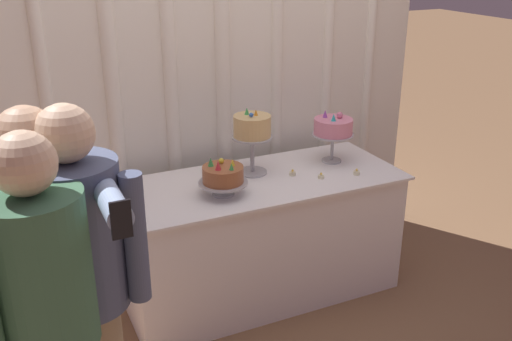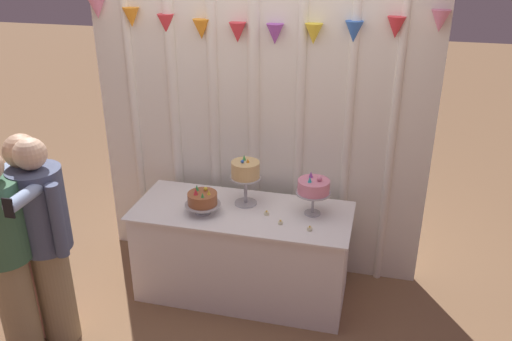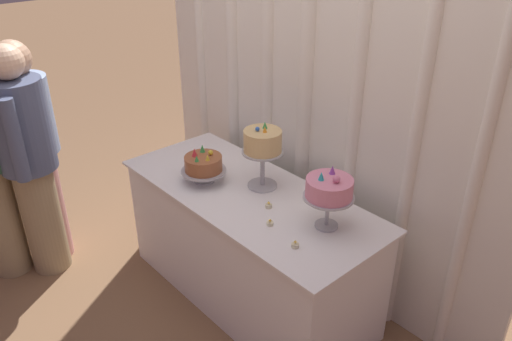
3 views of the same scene
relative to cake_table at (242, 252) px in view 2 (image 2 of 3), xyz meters
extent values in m
plane|color=#846042|center=(0.00, -0.10, -0.38)|extent=(24.00, 24.00, 0.00)
cube|color=white|center=(0.00, 0.51, 0.87)|extent=(2.72, 0.04, 2.50)
cylinder|color=white|center=(-1.07, 0.48, 0.87)|extent=(0.07, 0.07, 2.50)
cylinder|color=white|center=(-0.70, 0.48, 0.87)|extent=(0.09, 0.09, 2.50)
cylinder|color=white|center=(-0.36, 0.48, 0.87)|extent=(0.08, 0.08, 2.50)
cylinder|color=white|center=(-0.03, 0.48, 0.87)|extent=(0.09, 0.09, 2.50)
cylinder|color=white|center=(0.34, 0.48, 0.87)|extent=(0.07, 0.07, 2.50)
cylinder|color=white|center=(0.72, 0.48, 0.87)|extent=(0.07, 0.07, 2.50)
cylinder|color=white|center=(1.06, 0.48, 0.87)|extent=(0.06, 0.06, 2.50)
cone|color=pink|center=(-1.28, 0.45, 1.76)|extent=(0.13, 0.13, 0.15)
cone|color=orange|center=(-1.00, 0.45, 1.71)|extent=(0.13, 0.13, 0.15)
cone|color=#DB333D|center=(-0.71, 0.45, 1.67)|extent=(0.13, 0.13, 0.15)
cone|color=orange|center=(-0.43, 0.45, 1.64)|extent=(0.13, 0.13, 0.15)
cone|color=#DB333D|center=(-0.14, 0.45, 1.63)|extent=(0.13, 0.13, 0.15)
cone|color=purple|center=(0.14, 0.45, 1.63)|extent=(0.13, 0.13, 0.15)
cone|color=yellow|center=(0.43, 0.45, 1.64)|extent=(0.13, 0.13, 0.15)
cone|color=blue|center=(0.71, 0.45, 1.67)|extent=(0.13, 0.13, 0.15)
cone|color=#DB333D|center=(1.00, 0.45, 1.71)|extent=(0.13, 0.13, 0.15)
cone|color=pink|center=(1.28, 0.45, 1.76)|extent=(0.13, 0.13, 0.15)
cube|color=white|center=(0.00, 0.00, -0.01)|extent=(1.62, 0.65, 0.74)
cube|color=white|center=(0.00, 0.00, 0.37)|extent=(1.67, 0.70, 0.01)
cylinder|color=#B2B2B7|center=(-0.27, -0.11, 0.38)|extent=(0.12, 0.12, 0.01)
cylinder|color=#B2B2B7|center=(-0.27, -0.11, 0.42)|extent=(0.02, 0.02, 0.05)
cylinder|color=#B2B2B7|center=(-0.27, -0.11, 0.45)|extent=(0.27, 0.27, 0.01)
cylinder|color=#995633|center=(-0.27, -0.11, 0.50)|extent=(0.22, 0.22, 0.09)
cone|color=yellow|center=(-0.22, -0.12, 0.56)|extent=(0.03, 0.03, 0.04)
sphere|color=yellow|center=(-0.26, -0.06, 0.56)|extent=(0.03, 0.03, 0.03)
cone|color=green|center=(-0.33, -0.07, 0.56)|extent=(0.03, 0.03, 0.05)
cone|color=#DB333D|center=(-0.31, -0.14, 0.57)|extent=(0.03, 0.03, 0.05)
cone|color=green|center=(-0.25, -0.17, 0.56)|extent=(0.03, 0.03, 0.04)
cylinder|color=#B2B2B7|center=(0.00, 0.11, 0.38)|extent=(0.17, 0.17, 0.01)
cylinder|color=#B2B2B7|center=(0.00, 0.11, 0.49)|extent=(0.03, 0.03, 0.21)
cylinder|color=#B2B2B7|center=(0.00, 0.11, 0.60)|extent=(0.24, 0.24, 0.01)
cylinder|color=#DBB775|center=(0.00, 0.11, 0.67)|extent=(0.22, 0.22, 0.12)
cone|color=orange|center=(0.02, 0.11, 0.75)|extent=(0.02, 0.02, 0.03)
cone|color=green|center=(-0.02, 0.15, 0.75)|extent=(0.03, 0.03, 0.04)
sphere|color=blue|center=(-0.02, 0.09, 0.74)|extent=(0.03, 0.03, 0.03)
cylinder|color=#B2B2B7|center=(0.53, 0.08, 0.38)|extent=(0.12, 0.12, 0.01)
cylinder|color=#B2B2B7|center=(0.53, 0.08, 0.47)|extent=(0.02, 0.02, 0.16)
cylinder|color=#B2B2B7|center=(0.53, 0.08, 0.55)|extent=(0.26, 0.26, 0.01)
cylinder|color=pink|center=(0.53, 0.08, 0.61)|extent=(0.24, 0.24, 0.10)
sphere|color=pink|center=(0.57, 0.07, 0.67)|extent=(0.04, 0.04, 0.04)
cone|color=purple|center=(0.50, 0.13, 0.68)|extent=(0.03, 0.03, 0.05)
cone|color=#2DB2B7|center=(0.50, 0.04, 0.68)|extent=(0.03, 0.03, 0.04)
cylinder|color=beige|center=(0.20, -0.02, 0.39)|extent=(0.04, 0.04, 0.02)
sphere|color=#F9CC4C|center=(0.20, -0.02, 0.41)|extent=(0.01, 0.01, 0.01)
cylinder|color=beige|center=(0.33, -0.13, 0.39)|extent=(0.04, 0.04, 0.02)
sphere|color=#F9CC4C|center=(0.33, -0.13, 0.41)|extent=(0.01, 0.01, 0.01)
cylinder|color=beige|center=(0.55, -0.17, 0.39)|extent=(0.04, 0.04, 0.02)
sphere|color=#F9CC4C|center=(0.55, -0.17, 0.41)|extent=(0.01, 0.01, 0.01)
cylinder|color=#D6938E|center=(-1.24, -0.75, 0.03)|extent=(0.26, 0.26, 0.81)
cylinder|color=#93ADD6|center=(-1.24, -0.75, 0.68)|extent=(0.35, 0.35, 0.49)
sphere|color=tan|center=(-1.24, -0.75, 1.04)|extent=(0.22, 0.22, 0.22)
cube|color=#664C84|center=(-1.24, -0.91, 0.70)|extent=(0.04, 0.01, 0.32)
cylinder|color=#93ADD6|center=(-1.46, -0.74, 0.67)|extent=(0.08, 0.08, 0.43)
cylinder|color=#93ADD6|center=(-1.03, -0.98, 0.89)|extent=(0.08, 0.43, 0.08)
cube|color=black|center=(-1.03, -1.20, 0.89)|extent=(0.06, 0.01, 0.12)
cylinder|color=#9E8966|center=(-1.13, -0.82, 0.00)|extent=(0.33, 0.33, 0.76)
cylinder|color=#4C5675|center=(-1.13, -0.82, 0.67)|extent=(0.46, 0.46, 0.57)
sphere|color=beige|center=(-1.13, -0.82, 1.06)|extent=(0.21, 0.21, 0.21)
cube|color=#232328|center=(-1.13, -0.98, 0.70)|extent=(0.04, 0.02, 0.37)
cylinder|color=#4C5675|center=(-1.31, -0.73, 0.67)|extent=(0.08, 0.08, 0.50)
cylinder|color=#4C5675|center=(-0.94, -0.92, 0.67)|extent=(0.08, 0.08, 0.50)
cylinder|color=#9E8966|center=(-1.27, -1.04, 0.01)|extent=(0.32, 0.32, 0.79)
cylinder|color=#3D6B4C|center=(-1.10, -0.93, 0.67)|extent=(0.08, 0.08, 0.48)
camera|label=1|loc=(-1.32, -2.76, 1.66)|focal=40.34mm
camera|label=2|loc=(0.97, -3.42, 2.31)|focal=37.22mm
camera|label=3|loc=(1.89, -1.63, 1.85)|focal=35.32mm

